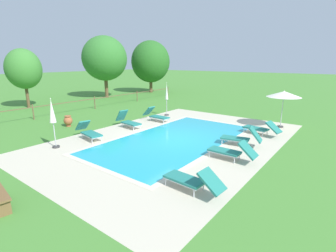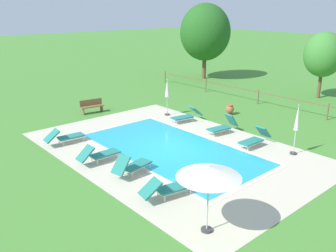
{
  "view_description": "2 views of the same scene",
  "coord_description": "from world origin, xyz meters",
  "px_view_note": "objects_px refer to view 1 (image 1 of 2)",
  "views": [
    {
      "loc": [
        -10.09,
        -7.23,
        3.91
      ],
      "look_at": [
        0.03,
        0.5,
        0.6
      ],
      "focal_mm": 26.88,
      "sensor_mm": 36.0,
      "label": 1
    },
    {
      "loc": [
        12.16,
        -10.88,
        6.59
      ],
      "look_at": [
        -0.76,
        0.43,
        0.89
      ],
      "focal_mm": 38.51,
      "sensor_mm": 36.0,
      "label": 2
    }
  ],
  "objects_px": {
    "sun_lounger_north_end": "(231,151)",
    "sun_lounger_south_mid": "(156,115)",
    "sun_lounger_north_near_steps": "(241,138)",
    "patio_umbrella_closed_row_west": "(167,95)",
    "sun_lounger_south_far": "(128,121)",
    "sun_lounger_south_near_corner": "(89,132)",
    "sun_lounger_north_mid": "(261,128)",
    "tree_east_mid": "(151,62)",
    "sun_lounger_north_far": "(192,180)",
    "tree_far_west": "(105,58)",
    "tree_centre": "(24,69)",
    "patio_umbrella_closed_row_mid_west": "(52,115)",
    "terracotta_urn_near_fence": "(68,121)",
    "patio_umbrella_open_foreground": "(284,94)"
  },
  "relations": [
    {
      "from": "sun_lounger_south_mid",
      "to": "patio_umbrella_closed_row_west",
      "type": "relative_size",
      "value": 0.8
    },
    {
      "from": "sun_lounger_north_mid",
      "to": "terracotta_urn_near_fence",
      "type": "height_order",
      "value": "sun_lounger_north_mid"
    },
    {
      "from": "sun_lounger_north_near_steps",
      "to": "sun_lounger_north_far",
      "type": "relative_size",
      "value": 0.96
    },
    {
      "from": "tree_far_west",
      "to": "tree_centre",
      "type": "xyz_separation_m",
      "value": [
        -8.14,
        0.42,
        -0.9
      ]
    },
    {
      "from": "sun_lounger_north_end",
      "to": "sun_lounger_south_mid",
      "type": "xyz_separation_m",
      "value": [
        3.39,
        6.77,
        0.01
      ]
    },
    {
      "from": "sun_lounger_north_end",
      "to": "patio_umbrella_closed_row_west",
      "type": "xyz_separation_m",
      "value": [
        5.21,
        7.3,
        1.15
      ]
    },
    {
      "from": "sun_lounger_north_mid",
      "to": "patio_umbrella_open_foreground",
      "type": "bearing_deg",
      "value": -10.74
    },
    {
      "from": "patio_umbrella_open_foreground",
      "to": "tree_centre",
      "type": "relative_size",
      "value": 0.45
    },
    {
      "from": "patio_umbrella_closed_row_mid_west",
      "to": "sun_lounger_south_far",
      "type": "bearing_deg",
      "value": -0.24
    },
    {
      "from": "patio_umbrella_closed_row_west",
      "to": "sun_lounger_north_end",
      "type": "bearing_deg",
      "value": -125.52
    },
    {
      "from": "tree_east_mid",
      "to": "patio_umbrella_closed_row_west",
      "type": "bearing_deg",
      "value": -134.24
    },
    {
      "from": "tree_far_west",
      "to": "sun_lounger_south_mid",
      "type": "bearing_deg",
      "value": -114.7
    },
    {
      "from": "sun_lounger_north_near_steps",
      "to": "tree_centre",
      "type": "relative_size",
      "value": 0.4
    },
    {
      "from": "sun_lounger_south_far",
      "to": "tree_centre",
      "type": "bearing_deg",
      "value": 92.56
    },
    {
      "from": "sun_lounger_north_mid",
      "to": "tree_east_mid",
      "type": "relative_size",
      "value": 0.33
    },
    {
      "from": "sun_lounger_north_mid",
      "to": "sun_lounger_north_end",
      "type": "distance_m",
      "value": 4.37
    },
    {
      "from": "sun_lounger_south_mid",
      "to": "tree_east_mid",
      "type": "distance_m",
      "value": 16.27
    },
    {
      "from": "sun_lounger_north_far",
      "to": "patio_umbrella_closed_row_mid_west",
      "type": "relative_size",
      "value": 0.88
    },
    {
      "from": "sun_lounger_north_near_steps",
      "to": "patio_umbrella_open_foreground",
      "type": "distance_m",
      "value": 5.05
    },
    {
      "from": "sun_lounger_north_mid",
      "to": "tree_east_mid",
      "type": "height_order",
      "value": "tree_east_mid"
    },
    {
      "from": "sun_lounger_south_near_corner",
      "to": "tree_centre",
      "type": "bearing_deg",
      "value": 78.93
    },
    {
      "from": "sun_lounger_north_end",
      "to": "sun_lounger_south_far",
      "type": "distance_m",
      "value": 7.12
    },
    {
      "from": "sun_lounger_south_near_corner",
      "to": "sun_lounger_south_far",
      "type": "height_order",
      "value": "sun_lounger_south_far"
    },
    {
      "from": "patio_umbrella_open_foreground",
      "to": "tree_east_mid",
      "type": "height_order",
      "value": "tree_east_mid"
    },
    {
      "from": "tree_far_west",
      "to": "sun_lounger_north_mid",
      "type": "bearing_deg",
      "value": -103.45
    },
    {
      "from": "tree_far_west",
      "to": "terracotta_urn_near_fence",
      "type": "bearing_deg",
      "value": -139.87
    },
    {
      "from": "sun_lounger_north_end",
      "to": "tree_east_mid",
      "type": "height_order",
      "value": "tree_east_mid"
    },
    {
      "from": "sun_lounger_north_near_steps",
      "to": "sun_lounger_north_mid",
      "type": "distance_m",
      "value": 2.4
    },
    {
      "from": "sun_lounger_north_end",
      "to": "tree_centre",
      "type": "bearing_deg",
      "value": 88.3
    },
    {
      "from": "sun_lounger_north_near_steps",
      "to": "sun_lounger_north_end",
      "type": "height_order",
      "value": "sun_lounger_north_near_steps"
    },
    {
      "from": "sun_lounger_south_far",
      "to": "terracotta_urn_near_fence",
      "type": "height_order",
      "value": "sun_lounger_south_far"
    },
    {
      "from": "sun_lounger_north_end",
      "to": "patio_umbrella_closed_row_mid_west",
      "type": "distance_m",
      "value": 7.98
    },
    {
      "from": "sun_lounger_south_near_corner",
      "to": "sun_lounger_south_mid",
      "type": "height_order",
      "value": "sun_lounger_south_mid"
    },
    {
      "from": "sun_lounger_north_far",
      "to": "tree_east_mid",
      "type": "bearing_deg",
      "value": 43.94
    },
    {
      "from": "sun_lounger_north_end",
      "to": "sun_lounger_south_mid",
      "type": "relative_size",
      "value": 1.02
    },
    {
      "from": "sun_lounger_north_far",
      "to": "tree_far_west",
      "type": "relative_size",
      "value": 0.31
    },
    {
      "from": "sun_lounger_south_mid",
      "to": "sun_lounger_north_mid",
      "type": "bearing_deg",
      "value": -81.56
    },
    {
      "from": "sun_lounger_north_near_steps",
      "to": "sun_lounger_north_mid",
      "type": "xyz_separation_m",
      "value": [
        2.39,
        -0.17,
        -0.02
      ]
    },
    {
      "from": "patio_umbrella_closed_row_west",
      "to": "tree_centre",
      "type": "height_order",
      "value": "tree_centre"
    },
    {
      "from": "sun_lounger_south_mid",
      "to": "tree_far_west",
      "type": "bearing_deg",
      "value": 65.3
    },
    {
      "from": "sun_lounger_north_end",
      "to": "tree_east_mid",
      "type": "distance_m",
      "value": 23.38
    },
    {
      "from": "sun_lounger_south_mid",
      "to": "tree_far_west",
      "type": "distance_m",
      "value": 13.24
    },
    {
      "from": "patio_umbrella_open_foreground",
      "to": "tree_centre",
      "type": "bearing_deg",
      "value": 107.99
    },
    {
      "from": "sun_lounger_north_near_steps",
      "to": "tree_far_west",
      "type": "height_order",
      "value": "tree_far_west"
    },
    {
      "from": "sun_lounger_north_mid",
      "to": "sun_lounger_south_mid",
      "type": "bearing_deg",
      "value": 98.44
    },
    {
      "from": "terracotta_urn_near_fence",
      "to": "sun_lounger_south_near_corner",
      "type": "bearing_deg",
      "value": -103.63
    },
    {
      "from": "sun_lounger_north_mid",
      "to": "sun_lounger_south_mid",
      "type": "height_order",
      "value": "sun_lounger_south_mid"
    },
    {
      "from": "sun_lounger_north_near_steps",
      "to": "sun_lounger_south_mid",
      "type": "distance_m",
      "value": 6.56
    },
    {
      "from": "sun_lounger_south_far",
      "to": "sun_lounger_south_near_corner",
      "type": "bearing_deg",
      "value": -179.33
    },
    {
      "from": "sun_lounger_south_far",
      "to": "patio_umbrella_closed_row_west",
      "type": "distance_m",
      "value": 4.29
    }
  ]
}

